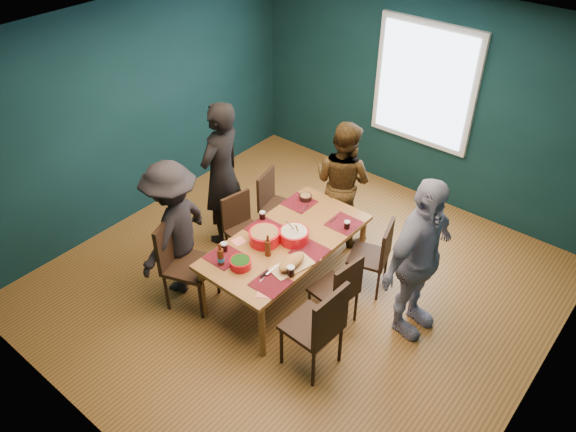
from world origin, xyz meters
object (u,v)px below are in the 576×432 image
Objects in this scene: chair_left_mid at (241,223)px; bowl_salad at (264,236)px; chair_left_far at (273,200)px; person_back at (343,182)px; bowl_dumpling at (294,235)px; person_right at (418,260)px; person_far_left at (222,175)px; person_near_left at (174,229)px; bowl_herbs at (241,263)px; chair_right_near at (320,324)px; cutting_board at (292,263)px; chair_left_near at (180,256)px; chair_right_mid at (340,288)px; dining_table at (286,244)px; chair_right_far at (377,252)px.

bowl_salad is (0.61, -0.28, 0.29)m from chair_left_mid.
person_back is (0.64, 0.51, 0.27)m from chair_left_far.
chair_left_mid is at bearing 175.06° from bowl_dumpling.
person_right is at bearing 20.97° from bowl_salad.
person_right is (2.05, 0.27, 0.39)m from chair_left_mid.
person_near_left is at bearing 5.85° from person_far_left.
chair_right_near is at bearing -1.20° from bowl_herbs.
person_far_left is 1.01× the size of person_right.
cutting_board is at bearing 154.17° from chair_right_near.
person_far_left is 5.53× the size of bowl_salad.
chair_right_mid is (1.48, 0.74, -0.09)m from chair_left_near.
bowl_salad is 0.30m from bowl_dumpling.
dining_table is 3.38× the size of cutting_board.
person_back is at bearing 120.07° from cutting_board.
person_far_left is (-0.41, -0.42, 0.40)m from chair_left_far.
cutting_board is (0.39, 0.31, 0.00)m from bowl_herbs.
person_right is at bearing 48.33° from cutting_board.
chair_right_mid is (1.49, -0.17, 0.02)m from chair_left_mid.
person_back reaches higher than chair_right_far.
dining_table is at bearing 83.23° from bowl_herbs.
chair_left_far is 1.50m from chair_right_far.
chair_right_mid reaches higher than dining_table.
chair_left_far is at bearing 118.46° from bowl_herbs.
chair_left_far is at bearing 158.38° from person_near_left.
chair_left_near is 2.05m from chair_right_far.
chair_left_mid is 0.82× the size of chair_right_near.
chair_left_near is 4.83× the size of bowl_herbs.
person_far_left reaches higher than dining_table.
bowl_salad reaches higher than chair_left_mid.
chair_left_far is 2.65× the size of bowl_salad.
person_near_left reaches higher than bowl_dumpling.
chair_left_near is (-0.75, -0.80, -0.04)m from dining_table.
chair_left_far is 0.49× the size of person_right.
chair_left_near is 1.18× the size of chair_right_mid.
person_back is at bearing 131.74° from chair_right_mid.
bowl_herbs is at bearing -80.01° from bowl_salad.
person_back is (0.63, 1.08, 0.28)m from chair_left_mid.
person_far_left is at bearing 98.16° from person_right.
person_far_left is 1.13m from bowl_salad.
bowl_dumpling is (0.83, -0.07, 0.29)m from chair_left_mid.
person_near_left is (-0.83, -1.87, 0.01)m from person_back.
chair_left_near is 2.09m from person_back.
person_near_left reaches higher than cutting_board.
cutting_board is at bearing 130.23° from person_right.
chair_left_far is 0.57m from chair_left_mid.
person_far_left reaches higher than person_right.
chair_right_far is 4.12× the size of bowl_herbs.
dining_table is 8.78× the size of bowl_herbs.
chair_left_far is 1.48m from cutting_board.
person_near_left reaches higher than chair_left_mid.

